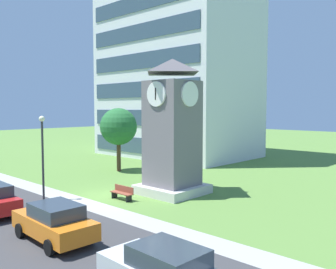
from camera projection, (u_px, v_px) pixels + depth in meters
ground_plane at (107, 196)px, 24.21m from camera, size 160.00×160.00×0.00m
street_asphalt at (9, 217)px, 19.46m from camera, size 120.00×7.20×0.01m
kerb_strip at (80, 202)px, 22.66m from camera, size 120.00×1.60×0.01m
office_building at (177, 39)px, 44.57m from camera, size 18.17×12.06×28.80m
clock_tower at (172, 135)px, 24.69m from camera, size 4.01×4.01×9.20m
park_bench at (122, 193)px, 23.17m from camera, size 1.80×0.49×0.88m
street_lamp at (43, 148)px, 22.92m from camera, size 0.36×0.36×5.39m
tree_near_tower at (118, 127)px, 33.60m from camera, size 3.45×3.45×5.90m
parked_car_orange at (54, 222)px, 15.94m from camera, size 4.61×2.19×1.69m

